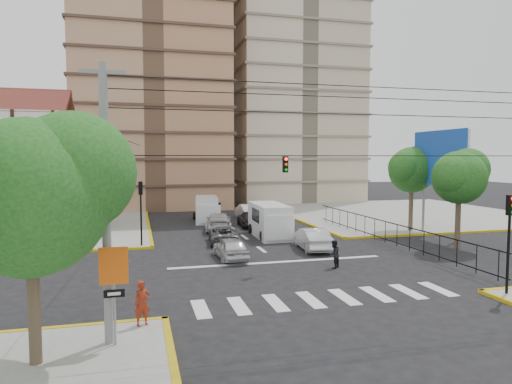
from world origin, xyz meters
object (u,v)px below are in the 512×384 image
object	(u,v)px
pedestrian_sw_corner	(142,303)
van_left_lane	(207,210)
pedestrian_crosswalk	(334,254)
district_sign	(114,275)
traffic_light_se	(509,227)
van_right_lane	(271,221)
car_silver_front_left	(231,248)
car_white_front_right	(312,239)
traffic_light_nw	(141,203)

from	to	relation	value
pedestrian_sw_corner	van_left_lane	bearing A→B (deg)	60.85
pedestrian_crosswalk	district_sign	bearing A→B (deg)	-6.51
traffic_light_se	van_right_lane	bearing A→B (deg)	108.84
van_right_lane	car_silver_front_left	size ratio (longest dim) A/B	1.44
traffic_light_se	car_white_front_right	xyz separation A→B (m)	(-4.53, 11.94, -2.36)
car_silver_front_left	pedestrian_crosswalk	world-z (taller)	pedestrian_crosswalk
traffic_light_se	pedestrian_crosswalk	size ratio (longest dim) A/B	2.79
van_right_lane	pedestrian_crosswalk	size ratio (longest dim) A/B	3.65
van_left_lane	car_white_front_right	world-z (taller)	van_left_lane
district_sign	van_left_lane	distance (m)	29.30
car_silver_front_left	van_left_lane	bearing A→B (deg)	-96.01
traffic_light_se	traffic_light_nw	world-z (taller)	same
traffic_light_nw	pedestrian_crosswalk	xyz separation A→B (m)	(10.36, -8.78, -2.32)
van_left_lane	car_silver_front_left	bearing A→B (deg)	-86.01
traffic_light_se	pedestrian_crosswalk	world-z (taller)	traffic_light_se
car_silver_front_left	car_white_front_right	size ratio (longest dim) A/B	0.88
pedestrian_sw_corner	traffic_light_se	bearing A→B (deg)	-16.27
traffic_light_se	car_white_front_right	bearing A→B (deg)	110.77
car_silver_front_left	pedestrian_sw_corner	distance (m)	11.69
traffic_light_nw	van_left_lane	size ratio (longest dim) A/B	0.80
district_sign	pedestrian_sw_corner	bearing A→B (deg)	61.06
district_sign	van_left_lane	bearing A→B (deg)	75.67
van_right_lane	car_silver_front_left	xyz separation A→B (m)	(-4.51, -6.66, -0.57)
pedestrian_crosswalk	car_silver_front_left	bearing A→B (deg)	-78.40
traffic_light_se	car_white_front_right	distance (m)	12.99
traffic_light_nw	pedestrian_crosswalk	world-z (taller)	traffic_light_nw
car_white_front_right	pedestrian_sw_corner	xyz separation A→B (m)	(-11.20, -11.80, 0.21)
car_silver_front_left	pedestrian_sw_corner	size ratio (longest dim) A/B	2.46
car_white_front_right	pedestrian_sw_corner	world-z (taller)	pedestrian_sw_corner
traffic_light_nw	car_silver_front_left	distance (m)	7.67
traffic_light_nw	district_sign	distance (m)	17.08
car_silver_front_left	pedestrian_crosswalk	distance (m)	6.34
traffic_light_se	van_right_lane	size ratio (longest dim) A/B	0.76
van_right_lane	car_white_front_right	world-z (taller)	van_right_lane
district_sign	car_silver_front_left	distance (m)	13.61
car_white_front_right	pedestrian_crosswalk	world-z (taller)	pedestrian_crosswalk
district_sign	pedestrian_crosswalk	xyz separation A→B (m)	(11.36, 8.26, -1.66)
traffic_light_nw	district_sign	bearing A→B (deg)	-93.36
traffic_light_se	car_silver_front_left	distance (m)	14.99
pedestrian_sw_corner	pedestrian_crosswalk	xyz separation A→B (m)	(10.49, 6.68, -0.17)
traffic_light_se	van_right_lane	distance (m)	18.26
district_sign	van_right_lane	size ratio (longest dim) A/B	0.56
car_silver_front_left	car_white_front_right	distance (m)	6.02
traffic_light_nw	car_silver_front_left	world-z (taller)	traffic_light_nw
van_right_lane	traffic_light_nw	bearing A→B (deg)	-168.75
pedestrian_crosswalk	car_white_front_right	bearing A→B (deg)	-140.45
traffic_light_nw	van_left_lane	world-z (taller)	traffic_light_nw
van_left_lane	van_right_lane	bearing A→B (deg)	-62.72
traffic_light_se	pedestrian_sw_corner	size ratio (longest dim) A/B	2.71
van_right_lane	van_left_lane	size ratio (longest dim) A/B	1.05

